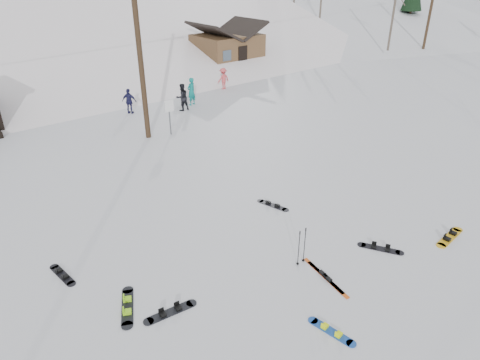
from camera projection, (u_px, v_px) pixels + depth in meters
ground at (340, 305)px, 11.32m from camera, size 200.00×200.00×0.00m
ridge_right at (241, 87)px, 72.13m from camera, size 45.66×93.98×54.59m
treeline_right at (266, 24)px, 60.47m from camera, size 20.00×60.00×10.00m
utility_pole at (139, 43)px, 19.90m from camera, size 2.00×0.26×9.00m
utility_pole_right at (432, 1)px, 40.05m from camera, size 2.00×0.26×9.00m
trail_sign at (169, 111)px, 21.80m from camera, size 0.50×0.09×1.85m
cabin at (227, 50)px, 35.57m from camera, size 5.39×4.40×3.77m
hero_snowboard at (332, 331)px, 10.49m from camera, size 0.40×1.33×0.09m
hero_skis at (325, 277)px, 12.28m from camera, size 0.50×1.94×0.10m
ski_poles at (302, 246)px, 12.59m from camera, size 0.34×0.09×1.22m
board_scatter_a at (170, 312)px, 11.07m from camera, size 1.48×0.43×0.10m
board_scatter_b at (62, 275)px, 12.38m from camera, size 0.37×1.33×0.09m
board_scatter_c at (127, 307)px, 11.23m from camera, size 0.90×1.47×0.11m
board_scatter_d at (380, 248)px, 13.50m from camera, size 0.84×1.28×0.10m
board_scatter_e at (450, 237)px, 14.06m from camera, size 1.62×0.40×0.11m
board_scatter_f at (273, 205)px, 15.89m from camera, size 0.52×1.31×0.09m
skier_teal at (191, 91)px, 26.58m from camera, size 0.70×0.55×1.71m
skier_dark at (182, 97)px, 25.61m from camera, size 0.80×0.63×1.63m
skier_pink at (223, 79)px, 29.94m from camera, size 0.97×0.59×1.47m
skier_navy at (129, 101)px, 25.10m from camera, size 0.84×0.90×1.49m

